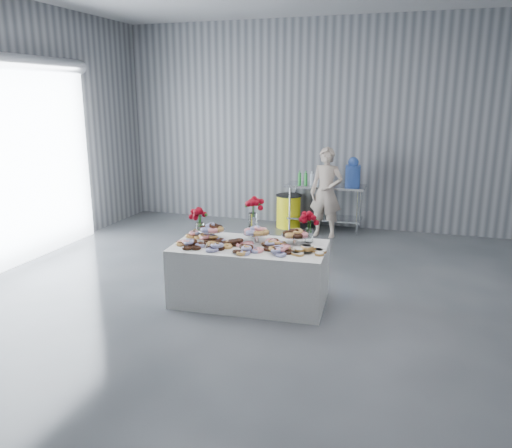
{
  "coord_description": "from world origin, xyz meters",
  "views": [
    {
      "loc": [
        1.85,
        -5.33,
        2.57
      ],
      "look_at": [
        -0.06,
        0.64,
        0.95
      ],
      "focal_mm": 35.0,
      "sensor_mm": 36.0,
      "label": 1
    }
  ],
  "objects_px": {
    "water_jug": "(353,173)",
    "person": "(326,193)",
    "display_table": "(250,273)",
    "trash_barrel": "(289,211)",
    "prep_table": "(325,199)"
  },
  "relations": [
    {
      "from": "prep_table",
      "to": "trash_barrel",
      "type": "bearing_deg",
      "value": 180.0
    },
    {
      "from": "display_table",
      "to": "prep_table",
      "type": "bearing_deg",
      "value": 85.5
    },
    {
      "from": "prep_table",
      "to": "trash_barrel",
      "type": "distance_m",
      "value": 0.79
    },
    {
      "from": "water_jug",
      "to": "display_table",
      "type": "bearing_deg",
      "value": -101.95
    },
    {
      "from": "water_jug",
      "to": "person",
      "type": "distance_m",
      "value": 0.68
    },
    {
      "from": "person",
      "to": "water_jug",
      "type": "bearing_deg",
      "value": 52.95
    },
    {
      "from": "trash_barrel",
      "to": "prep_table",
      "type": "bearing_deg",
      "value": 0.0
    },
    {
      "from": "water_jug",
      "to": "person",
      "type": "xyz_separation_m",
      "value": [
        -0.42,
        -0.43,
        -0.32
      ]
    },
    {
      "from": "display_table",
      "to": "water_jug",
      "type": "relative_size",
      "value": 3.43
    },
    {
      "from": "display_table",
      "to": "prep_table",
      "type": "relative_size",
      "value": 1.27
    },
    {
      "from": "water_jug",
      "to": "trash_barrel",
      "type": "distance_m",
      "value": 1.48
    },
    {
      "from": "person",
      "to": "trash_barrel",
      "type": "xyz_separation_m",
      "value": [
        -0.81,
        0.43,
        -0.5
      ]
    },
    {
      "from": "display_table",
      "to": "water_jug",
      "type": "bearing_deg",
      "value": 78.05
    },
    {
      "from": "prep_table",
      "to": "water_jug",
      "type": "height_order",
      "value": "water_jug"
    },
    {
      "from": "prep_table",
      "to": "trash_barrel",
      "type": "xyz_separation_m",
      "value": [
        -0.73,
        0.0,
        -0.29
      ]
    }
  ]
}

